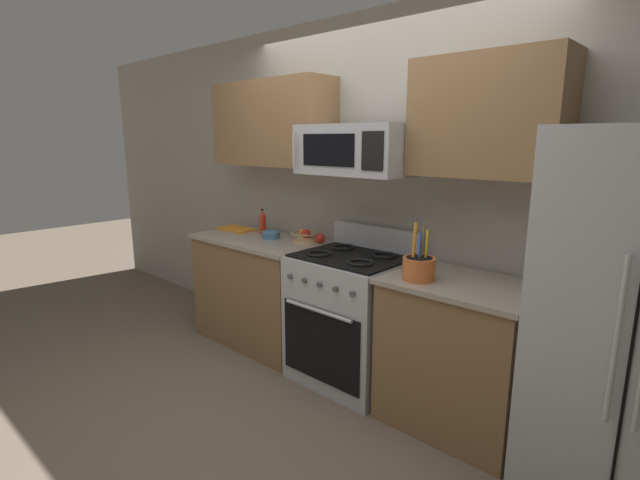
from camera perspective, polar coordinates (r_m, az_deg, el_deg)
The scene contains 14 objects.
ground_plane at distance 3.18m, azimuth -4.10°, elevation -20.49°, with size 16.00×16.00×0.00m, color #6B5B4C.
wall_back at distance 3.48m, azimuth 7.95°, elevation 5.26°, with size 8.00×0.10×2.60m, color #9E998E.
counter_left at distance 4.03m, azimuth -7.20°, elevation -6.08°, with size 1.17×0.64×0.91m.
range_oven at distance 3.38m, azimuth 3.76°, elevation -9.35°, with size 0.76×0.68×1.09m.
counter_right at distance 2.99m, azimuth 16.46°, elevation -13.22°, with size 0.86×0.64×0.91m.
microwave at distance 3.17m, azimuth 4.38°, elevation 10.94°, with size 0.79×0.44×0.33m.
upper_cabinets_left at distance 3.94m, azimuth -5.89°, elevation 13.92°, with size 1.16×0.34×0.67m.
upper_cabinets_right at distance 2.86m, azimuth 19.80°, elevation 13.95°, with size 0.85×0.34×0.67m.
utensil_crock at distance 2.78m, azimuth 11.98°, elevation -3.29°, with size 0.19×0.19×0.34m.
fruit_basket at distance 3.74m, azimuth -1.86°, elevation 0.49°, with size 0.22×0.22×0.10m.
apple_loose at distance 3.68m, azimuth 0.04°, elevation 0.21°, with size 0.08×0.08×0.08m, color red.
cutting_board at distance 4.30m, azimuth -10.18°, elevation 1.34°, with size 0.35×0.20×0.02m, color orange.
bottle_hot_sauce at distance 4.08m, azimuth -7.02°, elevation 2.15°, with size 0.06×0.06×0.22m.
prep_bowl at distance 3.89m, azimuth -6.01°, elevation 0.67°, with size 0.15×0.15×0.06m.
Camera 1 is at (1.96, -1.82, 1.72)m, focal length 26.20 mm.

